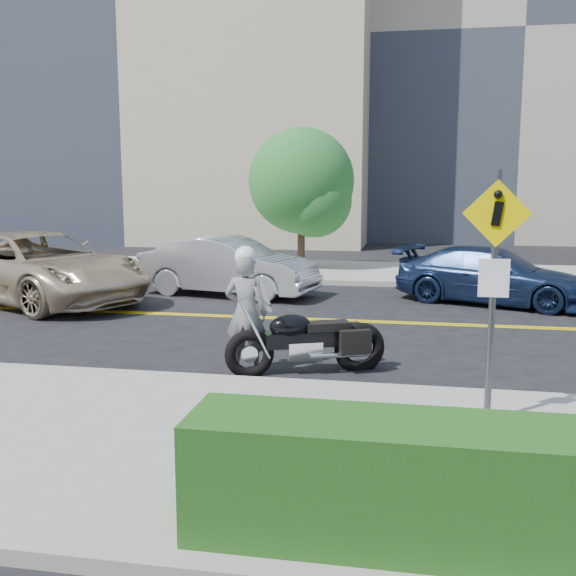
# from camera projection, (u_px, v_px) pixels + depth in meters

# --- Properties ---
(ground_plane) EXTENTS (120.00, 120.00, 0.00)m
(ground_plane) POSITION_uv_depth(u_px,v_px,m) (263.00, 318.00, 15.06)
(ground_plane) COLOR black
(ground_plane) RESTS_ON ground
(sidewalk_near) EXTENTS (60.00, 5.00, 0.15)m
(sidewalk_near) POSITION_uv_depth(u_px,v_px,m) (121.00, 439.00, 7.77)
(sidewalk_near) COLOR #9E9B91
(sidewalk_near) RESTS_ON ground_plane
(sidewalk_far) EXTENTS (60.00, 5.00, 0.15)m
(sidewalk_far) POSITION_uv_depth(u_px,v_px,m) (313.00, 271.00, 22.33)
(sidewalk_far) COLOR #9E9B91
(sidewalk_far) RESTS_ON ground_plane
(building_left) EXTENTS (22.00, 14.00, 25.00)m
(building_left) POSITION_uv_depth(u_px,v_px,m) (170.00, 4.00, 36.28)
(building_left) COLOR tan
(building_left) RESTS_ON ground_plane
(building_mid) EXTENTS (18.00, 14.00, 20.00)m
(building_mid) POSITION_uv_depth(u_px,v_px,m) (506.00, 54.00, 37.29)
(building_mid) COLOR #A39984
(building_mid) RESTS_ON ground_plane
(pedestrian_sign) EXTENTS (0.78, 0.08, 3.00)m
(pedestrian_sign) POSITION_uv_depth(u_px,v_px,m) (494.00, 273.00, 7.87)
(pedestrian_sign) COLOR #4C4C51
(pedestrian_sign) RESTS_ON sidewalk_near
(motorcyclist) EXTENTS (0.72, 0.51, 2.02)m
(motorcyclist) POSITION_uv_depth(u_px,v_px,m) (246.00, 309.00, 10.71)
(motorcyclist) COLOR #AAAAAF
(motorcyclist) RESTS_ON ground
(motorcycle) EXTENTS (2.61, 1.69, 1.53)m
(motorcycle) POSITION_uv_depth(u_px,v_px,m) (307.00, 325.00, 10.64)
(motorcycle) COLOR black
(motorcycle) RESTS_ON ground
(suv) EXTENTS (7.00, 5.34, 1.77)m
(suv) POSITION_uv_depth(u_px,v_px,m) (38.00, 268.00, 16.84)
(suv) COLOR #C8B393
(suv) RESTS_ON ground
(parked_car_silver) EXTENTS (5.00, 2.60, 1.57)m
(parked_car_silver) POSITION_uv_depth(u_px,v_px,m) (229.00, 266.00, 17.94)
(parked_car_silver) COLOR #B6B7BE
(parked_car_silver) RESTS_ON ground
(parked_car_blue) EXTENTS (5.15, 3.50, 1.38)m
(parked_car_blue) POSITION_uv_depth(u_px,v_px,m) (493.00, 276.00, 16.74)
(parked_car_blue) COLOR navy
(parked_car_blue) RESTS_ON ground
(tree_far_a) EXTENTS (3.51, 3.51, 4.79)m
(tree_far_a) POSITION_uv_depth(u_px,v_px,m) (301.00, 181.00, 22.30)
(tree_far_a) COLOR #382619
(tree_far_a) RESTS_ON ground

